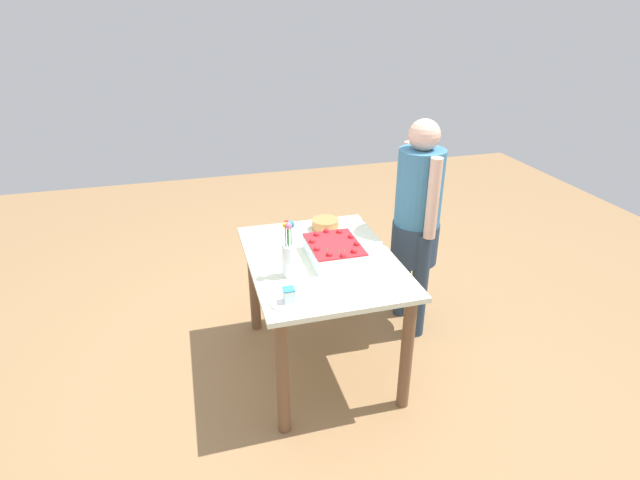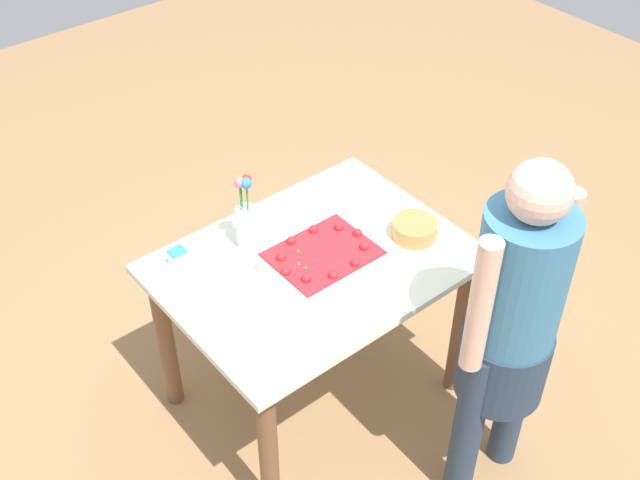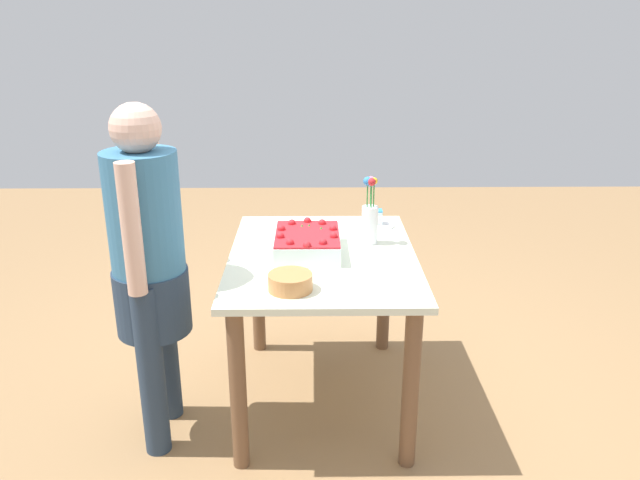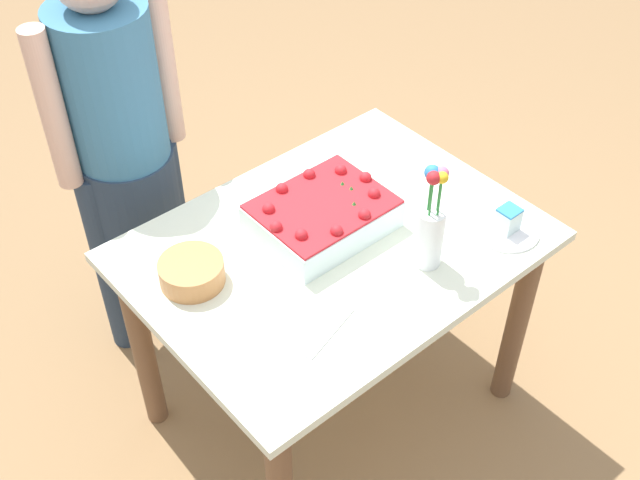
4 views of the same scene
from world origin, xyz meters
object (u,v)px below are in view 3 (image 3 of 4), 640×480
sheet_cake (307,243)px  flower_vase (370,218)px  cake_knife (382,273)px  person_standing (148,258)px  serving_plate_with_slice (376,221)px  fruit_bowl (290,282)px

sheet_cake → flower_vase: size_ratio=1.16×
cake_knife → person_standing: bearing=-104.6°
flower_vase → sheet_cake: bearing=113.4°
serving_plate_with_slice → fruit_bowl: bearing=152.4°
sheet_cake → flower_vase: (0.13, -0.30, 0.08)m
cake_knife → fruit_bowl: bearing=-83.1°
flower_vase → serving_plate_with_slice: bearing=-12.8°
sheet_cake → person_standing: bearing=112.6°
serving_plate_with_slice → cake_knife: 0.64m
flower_vase → fruit_bowl: 0.65m
sheet_cake → fruit_bowl: (-0.41, 0.06, -0.02)m
serving_plate_with_slice → cake_knife: size_ratio=0.96×
flower_vase → person_standing: (-0.40, 0.95, -0.04)m
flower_vase → person_standing: bearing=112.8°
serving_plate_with_slice → cake_knife: serving_plate_with_slice is taller
cake_knife → person_standing: 0.98m
fruit_bowl → serving_plate_with_slice: bearing=-27.6°
cake_knife → flower_vase: size_ratio=0.62×
cake_knife → flower_vase: bearing=167.3°
person_standing → sheet_cake: bearing=22.6°
cake_knife → flower_vase: 0.40m
sheet_cake → fruit_bowl: 0.41m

